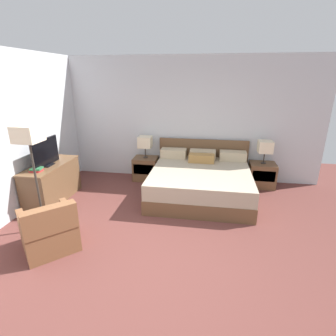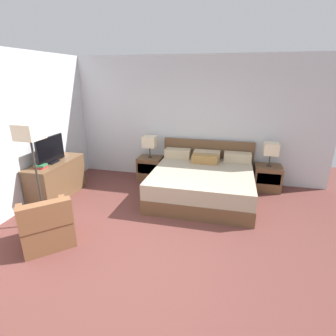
% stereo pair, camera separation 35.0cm
% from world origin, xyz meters
% --- Properties ---
extents(ground_plane, '(10.10, 10.10, 0.00)m').
position_xyz_m(ground_plane, '(0.00, 0.00, 0.00)').
color(ground_plane, brown).
extents(wall_back, '(6.36, 0.06, 2.79)m').
position_xyz_m(wall_back, '(0.00, 3.40, 1.40)').
color(wall_back, silver).
rests_on(wall_back, ground).
extents(wall_left, '(0.06, 5.17, 2.79)m').
position_xyz_m(wall_left, '(-2.61, 1.38, 1.40)').
color(wall_left, silver).
rests_on(wall_left, ground).
extents(bed, '(2.05, 1.98, 0.98)m').
position_xyz_m(bed, '(0.57, 2.39, 0.31)').
color(bed, brown).
rests_on(bed, ground).
extents(nightstand_left, '(0.55, 0.46, 0.54)m').
position_xyz_m(nightstand_left, '(-0.76, 3.08, 0.27)').
color(nightstand_left, brown).
rests_on(nightstand_left, ground).
extents(nightstand_right, '(0.55, 0.46, 0.54)m').
position_xyz_m(nightstand_right, '(1.89, 3.08, 0.27)').
color(nightstand_right, brown).
rests_on(nightstand_right, ground).
extents(table_lamp_left, '(0.29, 0.29, 0.50)m').
position_xyz_m(table_lamp_left, '(-0.76, 3.08, 0.91)').
color(table_lamp_left, '#332D28').
rests_on(table_lamp_left, nightstand_left).
extents(table_lamp_right, '(0.29, 0.29, 0.50)m').
position_xyz_m(table_lamp_right, '(1.89, 3.08, 0.91)').
color(table_lamp_right, '#332D28').
rests_on(table_lamp_right, nightstand_right).
extents(dresser, '(0.51, 1.33, 0.75)m').
position_xyz_m(dresser, '(-2.30, 1.69, 0.39)').
color(dresser, brown).
rests_on(dresser, ground).
extents(tv, '(0.18, 0.76, 0.52)m').
position_xyz_m(tv, '(-2.30, 1.63, 1.00)').
color(tv, black).
rests_on(tv, dresser).
extents(book_red_cover, '(0.19, 0.16, 0.04)m').
position_xyz_m(book_red_cover, '(-2.31, 1.30, 0.77)').
color(book_red_cover, '#B7282D').
rests_on(book_red_cover, dresser).
extents(book_blue_cover, '(0.21, 0.20, 0.03)m').
position_xyz_m(book_blue_cover, '(-2.30, 1.30, 0.80)').
color(book_blue_cover, '#2D7042').
rests_on(book_blue_cover, book_red_cover).
extents(armchair_by_window, '(0.97, 0.97, 0.76)m').
position_xyz_m(armchair_by_window, '(-1.45, 0.23, 0.28)').
color(armchair_by_window, brown).
rests_on(armchair_by_window, ground).
extents(floor_lamp, '(0.33, 0.33, 1.69)m').
position_xyz_m(floor_lamp, '(-1.86, 0.67, 1.44)').
color(floor_lamp, '#332D28').
rests_on(floor_lamp, ground).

